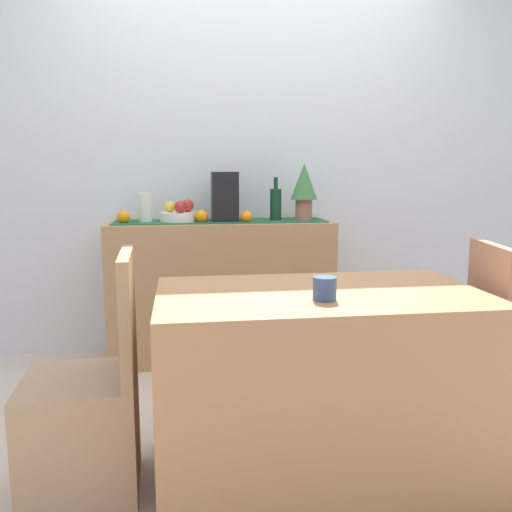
% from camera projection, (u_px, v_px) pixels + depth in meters
% --- Properties ---
extents(ground_plane, '(6.40, 6.40, 0.02)m').
position_uv_depth(ground_plane, '(283.00, 421.00, 2.56)').
color(ground_plane, beige).
rests_on(ground_plane, ground).
extents(room_wall_rear, '(6.40, 0.06, 2.70)m').
position_uv_depth(room_wall_rear, '(251.00, 145.00, 3.49)').
color(room_wall_rear, silver).
rests_on(room_wall_rear, ground).
extents(sideboard_console, '(1.39, 0.42, 0.87)m').
position_uv_depth(sideboard_console, '(221.00, 290.00, 3.35)').
color(sideboard_console, tan).
rests_on(sideboard_console, ground).
extents(table_runner, '(1.30, 0.32, 0.01)m').
position_uv_depth(table_runner, '(221.00, 221.00, 3.28)').
color(table_runner, '#1F5839').
rests_on(table_runner, sideboard_console).
extents(fruit_bowl, '(0.23, 0.23, 0.06)m').
position_uv_depth(fruit_bowl, '(179.00, 217.00, 3.24)').
color(fruit_bowl, white).
rests_on(fruit_bowl, table_runner).
extents(apple_right, '(0.08, 0.08, 0.08)m').
position_uv_depth(apple_right, '(187.00, 206.00, 3.26)').
color(apple_right, '#B43323').
rests_on(apple_right, fruit_bowl).
extents(apple_left, '(0.07, 0.07, 0.07)m').
position_uv_depth(apple_left, '(170.00, 207.00, 3.24)').
color(apple_left, gold).
rests_on(apple_left, fruit_bowl).
extents(apple_rear, '(0.07, 0.07, 0.07)m').
position_uv_depth(apple_rear, '(180.00, 207.00, 3.17)').
color(apple_rear, '#A92C2D').
rests_on(apple_rear, fruit_bowl).
extents(wine_bottle, '(0.07, 0.07, 0.27)m').
position_uv_depth(wine_bottle, '(276.00, 204.00, 3.32)').
color(wine_bottle, '#0F3B20').
rests_on(wine_bottle, sideboard_console).
extents(coffee_maker, '(0.16, 0.18, 0.31)m').
position_uv_depth(coffee_maker, '(225.00, 197.00, 3.26)').
color(coffee_maker, black).
rests_on(coffee_maker, sideboard_console).
extents(ceramic_vase, '(0.08, 0.08, 0.18)m').
position_uv_depth(ceramic_vase, '(145.00, 208.00, 3.21)').
color(ceramic_vase, silver).
rests_on(ceramic_vase, sideboard_console).
extents(potted_plant, '(0.17, 0.17, 0.36)m').
position_uv_depth(potted_plant, '(304.00, 187.00, 3.33)').
color(potted_plant, '#AD6657').
rests_on(potted_plant, sideboard_console).
extents(orange_loose_near_bowl, '(0.08, 0.08, 0.08)m').
position_uv_depth(orange_loose_near_bowl, '(123.00, 217.00, 3.16)').
color(orange_loose_near_bowl, orange).
rests_on(orange_loose_near_bowl, sideboard_console).
extents(orange_loose_mid, '(0.08, 0.08, 0.08)m').
position_uv_depth(orange_loose_mid, '(202.00, 216.00, 3.20)').
color(orange_loose_mid, orange).
rests_on(orange_loose_mid, sideboard_console).
extents(orange_loose_far, '(0.07, 0.07, 0.07)m').
position_uv_depth(orange_loose_far, '(246.00, 217.00, 3.22)').
color(orange_loose_far, orange).
rests_on(orange_loose_far, sideboard_console).
extents(dining_table, '(1.22, 0.70, 0.74)m').
position_uv_depth(dining_table, '(318.00, 385.00, 2.04)').
color(dining_table, '#B57D4E').
rests_on(dining_table, ground).
extents(coffee_cup, '(0.08, 0.08, 0.08)m').
position_uv_depth(coffee_cup, '(325.00, 288.00, 1.84)').
color(coffee_cup, '#355188').
rests_on(coffee_cup, dining_table).
extents(chair_near_window, '(0.42, 0.42, 0.90)m').
position_uv_depth(chair_near_window, '(86.00, 425.00, 1.93)').
color(chair_near_window, tan).
rests_on(chair_near_window, ground).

